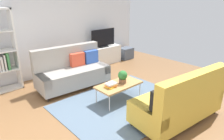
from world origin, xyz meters
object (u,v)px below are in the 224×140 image
Objects in this scene: bottle_0 at (94,47)px; coffee_table at (119,85)px; couch_green at (180,101)px; table_book_0 at (111,86)px; bottle_1 at (96,45)px; tv_console at (103,55)px; tv at (103,38)px; potted_plant at (123,77)px; storage_trunk at (126,53)px; couch_beige at (73,71)px; vase_0 at (89,47)px.

coffee_table is at bearing -114.60° from bottle_0.
bottle_0 is (0.80, 3.78, 0.28)m from couch_green.
table_book_0 reaches higher than coffee_table.
table_book_0 is 1.52× the size of bottle_0.
couch_green reaches higher than bottle_1.
tv_console is 8.85× the size of bottle_0.
potted_plant is (-1.42, -2.40, -0.37)m from tv.
potted_plant is at bearing -137.35° from storage_trunk.
couch_green is (0.66, -2.84, -0.01)m from couch_beige.
tv is at bearing 53.45° from table_book_0.
coffee_table is at bearing 169.12° from potted_plant.
tv reaches higher than coffee_table.
storage_trunk is 1.67× the size of potted_plant.
vase_0 is at bearing 71.29° from potted_plant.
couch_green is at bearing -78.88° from coffee_table.
potted_plant reaches higher than table_book_0.
storage_trunk is 3.44m from potted_plant.
bottle_1 is at bearing 65.48° from potted_plant.
potted_plant is 1.97× the size of bottle_0.
table_book_0 is (-1.76, -2.37, -0.52)m from tv.
tv is at bearing 175.84° from storage_trunk.
table_book_0 is at bearing -126.55° from tv.
storage_trunk is 3.67m from table_book_0.
vase_0 reaches higher than table_book_0.
table_book_0 is at bearing -119.34° from bottle_0.
vase_0 is at bearing 174.90° from storage_trunk.
storage_trunk is (2.62, 2.30, -0.17)m from coffee_table.
bottle_0 is (-1.54, 0.06, 0.50)m from storage_trunk.
coffee_table is at bearing -116.70° from bottle_1.
couch_beige reaches higher than coffee_table.
table_book_0 is 1.53× the size of vase_0.
coffee_table is at bearing -138.71° from storage_trunk.
potted_plant is at bearing 112.58° from couch_beige.
couch_beige is 1.47m from coffee_table.
couch_green is 4.03m from tv.
bottle_1 is at bearing 83.03° from couch_green.
tv_console is 8.93× the size of vase_0.
coffee_table is at bearing 107.66° from couch_green.
bottle_0 is (0.14, -0.09, 0.00)m from vase_0.
tv_console is 2.97m from table_book_0.
couch_green is 12.53× the size of bottle_0.
couch_green is 1.42m from potted_plant.
vase_0 reaches higher than tv_console.
vase_0 is at bearing 147.77° from bottle_0.
vase_0 is (0.66, 3.87, 0.28)m from couch_green.
couch_beige is at bearing 104.88° from coffee_table.
couch_green is 3.93m from vase_0.
tv_console is (1.52, 2.40, -0.07)m from coffee_table.
tv_console is 2.69× the size of storage_trunk.
bottle_1 is at bearing 0.00° from bottle_0.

